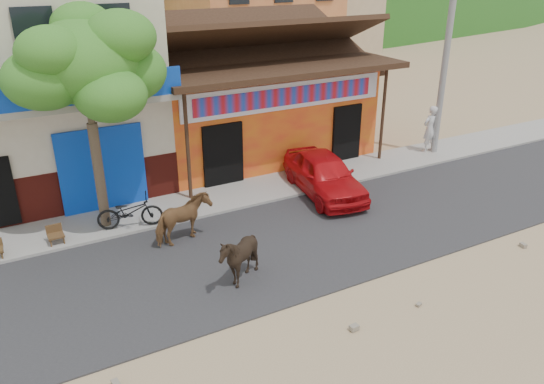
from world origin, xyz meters
The scene contains 13 objects.
ground centered at (0.00, 0.00, 0.00)m, with size 120.00×120.00×0.00m, color #9E825B.
road centered at (0.00, 2.50, 0.02)m, with size 60.00×5.00×0.04m, color #28282B.
sidewalk centered at (0.00, 6.00, 0.06)m, with size 60.00×2.00×0.12m, color gray.
dance_club centered at (2.00, 10.00, 1.80)m, with size 8.00×6.00×3.60m, color orange.
cafe_building centered at (-5.50, 10.00, 3.50)m, with size 7.00×6.00×7.00m, color beige.
tree centered at (-4.60, 5.80, 3.12)m, with size 3.00×3.00×6.00m, color #2D721E, non-canonical shape.
utility_pole centered at (8.20, 6.00, 4.12)m, with size 0.24×0.24×8.00m, color gray.
cow_tan centered at (-2.91, 3.93, 0.70)m, with size 0.71×1.56×1.32m, color brown.
cow_dark centered at (-2.45, 1.39, 0.71)m, with size 1.09×1.22×1.35m, color black.
red_car centered at (2.19, 4.80, 0.72)m, with size 1.61×3.99×1.36m, color red.
scooter centered at (-4.00, 5.30, 0.59)m, with size 0.63×1.81×0.95m, color black.
pedestrian centered at (8.00, 6.14, 1.03)m, with size 0.67×0.44×1.83m, color silver.
cafe_chair_right centered at (-6.00, 5.35, 0.56)m, with size 0.41×0.41×0.88m, color #482918, non-canonical shape.
Camera 1 is at (-6.87, -8.34, 7.10)m, focal length 35.00 mm.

